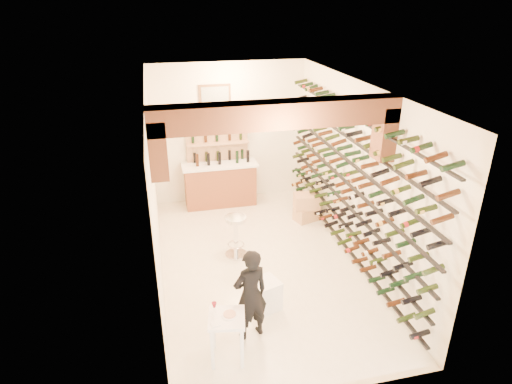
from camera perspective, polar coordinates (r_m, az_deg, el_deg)
ground at (r=8.19m, az=0.48°, el=-9.17°), size 6.00×6.00×0.00m
room_shell at (r=6.96m, az=1.05°, el=5.31°), size 3.52×6.02×3.21m
wine_rack at (r=7.93m, az=11.35°, el=1.80°), size 0.32×5.70×2.56m
back_counter at (r=10.19m, az=-4.65°, el=1.17°), size 1.70×0.62×1.29m
back_shelving at (r=10.19m, az=-4.98°, el=4.98°), size 1.40×0.31×2.73m
tasting_table at (r=6.03m, az=-3.82°, el=-16.68°), size 0.55×0.55×0.83m
white_stool at (r=7.03m, az=1.25°, el=-13.11°), size 0.50×0.50×0.49m
person at (r=6.26m, az=-0.73°, el=-13.13°), size 0.59×0.46×1.41m
chrome_barstool at (r=8.19m, az=-2.63°, el=-5.36°), size 0.42×0.42×0.81m
crate_lower at (r=9.65m, az=6.50°, el=-2.83°), size 0.57×0.47×0.29m
crate_upper at (r=9.51m, az=6.59°, el=-1.20°), size 0.58×0.43×0.32m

